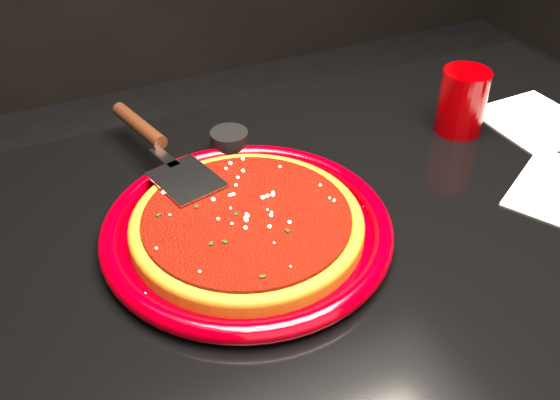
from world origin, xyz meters
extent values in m
cylinder|color=#710006|center=(-0.14, 0.06, 0.76)|extent=(0.42, 0.42, 0.03)
cylinder|color=brown|center=(-0.14, 0.06, 0.77)|extent=(0.34, 0.34, 0.01)
torus|color=brown|center=(-0.14, 0.06, 0.78)|extent=(0.34, 0.34, 0.02)
cylinder|color=#610D05|center=(-0.14, 0.06, 0.78)|extent=(0.30, 0.30, 0.01)
cylinder|color=#780001|center=(0.27, 0.16, 0.80)|extent=(0.09, 0.09, 0.10)
cube|color=white|center=(0.40, 0.12, 0.75)|extent=(0.16, 0.17, 0.00)
cylinder|color=black|center=(-0.10, 0.24, 0.77)|extent=(0.07, 0.07, 0.04)
camera|label=1|loc=(-0.36, -0.52, 1.28)|focal=40.00mm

